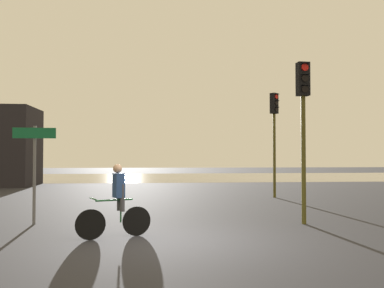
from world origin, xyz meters
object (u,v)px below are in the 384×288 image
traffic_light_near_right (303,111)px  direction_sign_post (34,160)px  traffic_light_far_right (274,125)px  cyclist (117,200)px

traffic_light_near_right → direction_sign_post: size_ratio=1.66×
traffic_light_near_right → direction_sign_post: 7.26m
traffic_light_far_right → traffic_light_near_right: (-1.33, -7.25, -0.17)m
traffic_light_far_right → traffic_light_near_right: bearing=43.7°
traffic_light_far_right → direction_sign_post: bearing=2.5°
traffic_light_near_right → traffic_light_far_right: bearing=-104.2°
direction_sign_post → cyclist: size_ratio=1.60×
traffic_light_far_right → cyclist: (-6.12, -8.72, -2.36)m
traffic_light_near_right → cyclist: 5.47m
traffic_light_far_right → cyclist: bearing=19.0°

